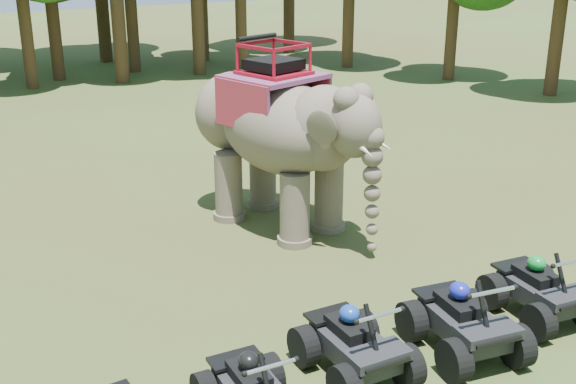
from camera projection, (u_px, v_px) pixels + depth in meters
name	position (u px, v px, depth m)	size (l,w,h in m)	color
ground	(325.00, 321.00, 11.92)	(110.00, 110.00, 0.00)	#47381E
elephant	(277.00, 135.00, 15.26)	(2.12, 4.81, 4.04)	brown
atv_1	(254.00, 384.00, 9.24)	(1.19, 1.63, 1.21)	black
atv_2	(355.00, 335.00, 10.26)	(1.27, 1.75, 1.29)	black
atv_3	(464.00, 312.00, 10.82)	(1.34, 1.83, 1.36)	black
atv_4	(541.00, 282.00, 11.85)	(1.27, 1.74, 1.29)	black
tree_0	(23.00, 6.00, 28.84)	(4.64, 4.64, 6.63)	#195114
tree_4	(454.00, 2.00, 30.69)	(4.66, 4.66, 6.66)	#195114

